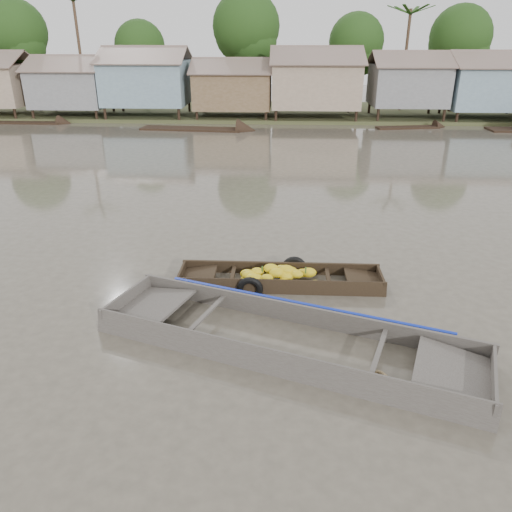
{
  "coord_description": "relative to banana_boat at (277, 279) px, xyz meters",
  "views": [
    {
      "loc": [
        -0.07,
        -10.81,
        6.09
      ],
      "look_at": [
        -0.65,
        1.08,
        0.8
      ],
      "focal_mm": 35.0,
      "sensor_mm": 36.0,
      "label": 1
    }
  ],
  "objects": [
    {
      "name": "riverbank",
      "position": [
        3.11,
        30.76,
        2.94
      ],
      "size": [
        120.0,
        12.47,
        10.22
      ],
      "color": "#384723",
      "rests_on": "ground"
    },
    {
      "name": "distant_boats",
      "position": [
        12.16,
        23.05,
        0.08
      ],
      "size": [
        47.67,
        15.43,
        1.38
      ],
      "color": "black",
      "rests_on": "ground"
    },
    {
      "name": "banana_boat",
      "position": [
        0.0,
        0.0,
        0.0
      ],
      "size": [
        5.41,
        1.48,
        0.76
      ],
      "rotation": [
        0.0,
        0.0,
        -0.0
      ],
      "color": "black",
      "rests_on": "ground"
    },
    {
      "name": "ground",
      "position": [
        0.08,
        -1.1,
        -0.14
      ],
      "size": [
        120.0,
        120.0,
        0.0
      ],
      "primitive_type": "plane",
      "color": "#4D473B",
      "rests_on": "ground"
    },
    {
      "name": "viewer_boat",
      "position": [
        0.24,
        -2.93,
        -0.06
      ],
      "size": [
        8.45,
        4.8,
        0.66
      ],
      "rotation": [
        0.0,
        0.0,
        -0.35
      ],
      "color": "#413B37",
      "rests_on": "ground"
    }
  ]
}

